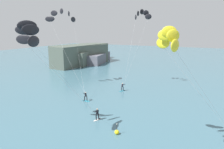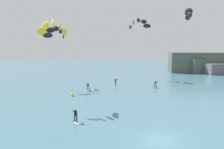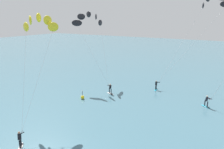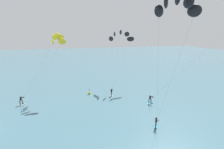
% 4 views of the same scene
% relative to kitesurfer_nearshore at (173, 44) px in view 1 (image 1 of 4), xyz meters
% --- Properties ---
extents(kitesurfer_nearshore, '(6.81, 9.21, 12.60)m').
position_rel_kitesurfer_nearshore_xyz_m(kitesurfer_nearshore, '(0.00, 0.00, 0.00)').
color(kitesurfer_nearshore, white).
rests_on(kitesurfer_nearshore, ground).
extents(kitesurfer_mid_water, '(10.04, 7.57, 13.21)m').
position_rel_kitesurfer_nearshore_xyz_m(kitesurfer_mid_water, '(-3.12, 14.24, 0.52)').
color(kitesurfer_mid_water, white).
rests_on(kitesurfer_mid_water, ground).
extents(kitesurfer_far_out, '(7.60, 4.54, 16.35)m').
position_rel_kitesurfer_nearshore_xyz_m(kitesurfer_far_out, '(23.33, 10.90, 3.55)').
color(kitesurfer_far_out, '#23ADD1').
rests_on(kitesurfer_far_out, ground).
extents(kitesurfer_downwind, '(10.03, 13.03, 16.45)m').
position_rel_kitesurfer_nearshore_xyz_m(kitesurfer_downwind, '(15.92, 25.36, 3.63)').
color(kitesurfer_downwind, '#23ADD1').
rests_on(kitesurfer_downwind, ground).
extents(marker_buoy, '(0.56, 0.56, 1.38)m').
position_rel_kitesurfer_nearshore_xyz_m(marker_buoy, '(1.22, 6.11, -10.66)').
color(marker_buoy, yellow).
rests_on(marker_buoy, ground).
extents(distant_headland, '(32.14, 16.96, 6.90)m').
position_rel_kitesurfer_nearshore_xyz_m(distant_headland, '(44.66, 39.90, -8.13)').
color(distant_headland, slate).
rests_on(distant_headland, ground).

